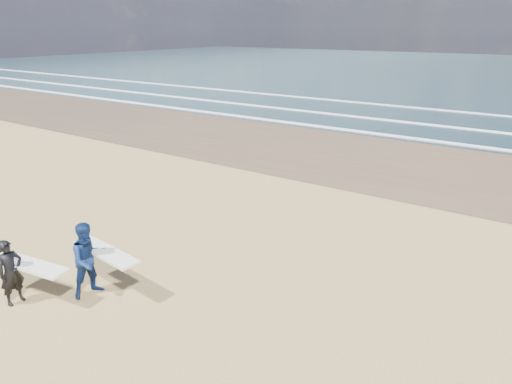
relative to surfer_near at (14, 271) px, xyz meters
The scene contains 2 objects.
surfer_near is the anchor object (origin of this frame).
surfer_far 1.76m from the surfer_near, 46.54° to the left, with size 2.24×1.26×1.93m.
Camera 1 is at (9.98, -4.71, 6.37)m, focal length 32.00 mm.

